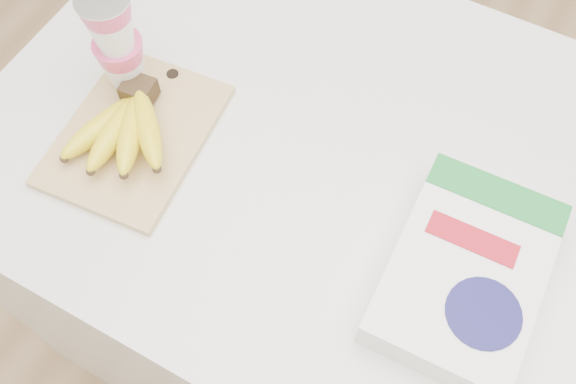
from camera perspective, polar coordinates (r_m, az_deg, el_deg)
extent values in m
plane|color=tan|center=(1.83, 3.56, -12.43)|extent=(4.00, 4.00, 0.00)
cube|color=white|center=(1.40, 4.58, -7.18)|extent=(1.21, 0.81, 0.91)
cube|color=#D9B077|center=(1.03, -13.42, 4.97)|extent=(0.24, 0.30, 0.01)
cube|color=#382816|center=(1.04, -13.10, 8.76)|extent=(0.05, 0.05, 0.03)
ellipsoid|color=yellow|center=(1.03, -16.20, 5.66)|extent=(0.07, 0.17, 0.05)
sphere|color=#382816|center=(1.01, -19.26, 2.83)|extent=(0.01, 0.01, 0.01)
ellipsoid|color=yellow|center=(1.01, -15.12, 5.26)|extent=(0.06, 0.17, 0.05)
sphere|color=#382816|center=(0.98, -17.13, 1.77)|extent=(0.01, 0.01, 0.01)
ellipsoid|color=yellow|center=(0.99, -13.77, 5.25)|extent=(0.11, 0.16, 0.05)
sphere|color=#382816|center=(0.96, -14.40, 1.48)|extent=(0.01, 0.01, 0.01)
ellipsoid|color=yellow|center=(0.99, -12.41, 5.64)|extent=(0.14, 0.14, 0.05)
sphere|color=#382816|center=(0.94, -11.57, 2.02)|extent=(0.01, 0.01, 0.01)
cube|color=white|center=(0.91, 15.44, -6.97)|extent=(0.20, 0.29, 0.06)
cube|color=#1B7930|center=(0.94, 18.18, -0.14)|extent=(0.20, 0.06, 0.00)
cylinder|color=#16144E|center=(0.86, 17.00, -10.26)|extent=(0.10, 0.10, 0.00)
cube|color=#AB1321|center=(0.89, 16.08, -4.03)|extent=(0.12, 0.04, 0.00)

